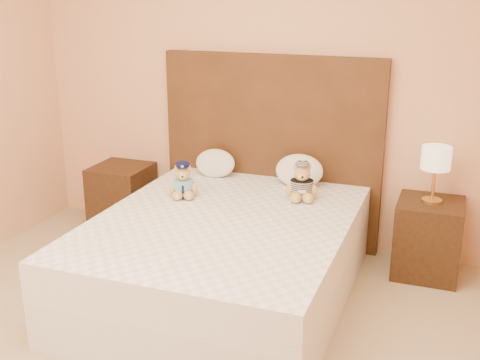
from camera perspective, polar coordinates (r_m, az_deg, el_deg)
name	(u,v)px	position (r m, az deg, el deg)	size (l,w,h in m)	color
room_walls	(162,25)	(2.97, -7.40, 14.33)	(4.04, 4.52, 2.72)	#E5A67D
bed	(223,257)	(4.02, -1.59, -7.31)	(1.60, 2.00, 0.55)	white
headboard	(271,151)	(4.75, 2.93, 2.80)	(1.75, 0.08, 1.50)	#512E18
nightstand_left	(122,197)	(5.21, -11.09, -1.61)	(0.45, 0.45, 0.55)	#3B2512
nightstand_right	(428,238)	(4.50, 17.39, -5.29)	(0.45, 0.45, 0.55)	#3B2512
lamp	(436,161)	(4.32, 18.09, 1.74)	(0.20, 0.20, 0.40)	gold
teddy_police	(183,180)	(4.28, -5.42, 0.00)	(0.22, 0.21, 0.25)	#B38D45
teddy_prisoner	(302,181)	(4.23, 5.89, -0.14)	(0.24, 0.23, 0.26)	#B38D45
pillow_left	(215,162)	(4.74, -2.37, 1.72)	(0.33, 0.21, 0.23)	white
pillow_right	(299,169)	(4.53, 5.64, 1.03)	(0.36, 0.24, 0.26)	white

